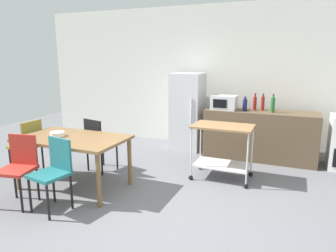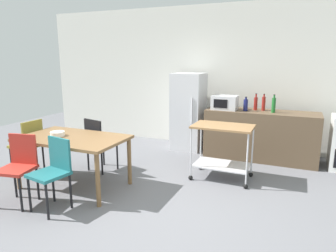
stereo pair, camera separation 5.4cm
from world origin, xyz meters
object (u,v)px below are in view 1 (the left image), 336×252
at_px(kitchen_cart, 222,143).
at_px(microwave, 224,102).
at_px(chair_black, 99,141).
at_px(bottle_wine, 245,105).
at_px(refrigerator, 188,112).
at_px(bottle_sesame_oil, 273,105).
at_px(chair_olive, 28,144).
at_px(chair_teal, 54,169).
at_px(fruit_bowl, 57,134).
at_px(bottle_hot_sauce, 255,103).
at_px(bottle_sparkling_water, 263,103).
at_px(dining_table, 73,143).
at_px(chair_red, 19,165).

relative_size(kitchen_cart, microwave, 1.98).
bearing_deg(microwave, chair_black, -135.89).
bearing_deg(chair_black, bottle_wine, -128.64).
xyz_separation_m(refrigerator, bottle_sesame_oil, (1.65, -0.17, 0.26)).
height_order(chair_black, bottle_wine, bottle_wine).
bearing_deg(bottle_sesame_oil, kitchen_cart, -117.93).
xyz_separation_m(chair_olive, refrigerator, (1.86, 2.37, 0.26)).
distance_m(refrigerator, microwave, 0.84).
bearing_deg(kitchen_cart, chair_black, -166.17).
bearing_deg(chair_olive, chair_teal, 61.46).
distance_m(microwave, fruit_bowl, 3.02).
distance_m(refrigerator, bottle_hot_sauce, 1.34).
bearing_deg(bottle_sparkling_water, chair_olive, -144.77).
distance_m(chair_black, bottle_sparkling_water, 3.01).
height_order(dining_table, refrigerator, refrigerator).
distance_m(dining_table, bottle_sparkling_water, 3.41).
distance_m(dining_table, chair_olive, 1.01).
relative_size(chair_red, chair_olive, 1.00).
height_order(dining_table, microwave, microwave).
relative_size(bottle_sparkling_water, fruit_bowl, 1.52).
xyz_separation_m(chair_black, bottle_hot_sauce, (2.23, 1.80, 0.51)).
bearing_deg(refrigerator, bottle_sparkling_water, -1.01).
bearing_deg(bottle_wine, refrigerator, 170.71).
xyz_separation_m(bottle_wine, bottle_sparkling_water, (0.29, 0.17, 0.02)).
bearing_deg(chair_red, chair_black, 67.45).
distance_m(chair_olive, bottle_sparkling_water, 4.10).
bearing_deg(chair_red, dining_table, 54.06).
relative_size(chair_black, bottle_sesame_oil, 2.77).
bearing_deg(kitchen_cart, dining_table, -148.77).
relative_size(chair_red, bottle_hot_sauce, 2.89).
relative_size(chair_olive, bottle_wine, 3.43).
bearing_deg(refrigerator, chair_black, -116.55).
bearing_deg(chair_black, fruit_bowl, 88.28).
bearing_deg(dining_table, bottle_wine, 48.50).
xyz_separation_m(chair_teal, refrigerator, (0.65, 3.12, 0.26)).
height_order(chair_teal, chair_black, same).
distance_m(kitchen_cart, bottle_sparkling_water, 1.46).
bearing_deg(chair_black, bottle_sparkling_water, -129.64).
relative_size(chair_black, bottle_wine, 3.43).
bearing_deg(bottle_sparkling_water, chair_teal, -124.28).
distance_m(chair_teal, bottle_wine, 3.48).
bearing_deg(bottle_sparkling_water, chair_red, -130.03).
height_order(chair_black, refrigerator, refrigerator).
relative_size(chair_black, refrigerator, 0.57).
distance_m(chair_red, bottle_wine, 3.82).
xyz_separation_m(dining_table, bottle_sparkling_water, (2.33, 2.46, 0.36)).
xyz_separation_m(bottle_wine, fruit_bowl, (-2.26, -2.34, -0.23)).
height_order(chair_teal, bottle_hot_sauce, bottle_hot_sauce).
xyz_separation_m(chair_black, fruit_bowl, (-0.19, -0.71, 0.26)).
distance_m(bottle_wine, fruit_bowl, 3.26).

